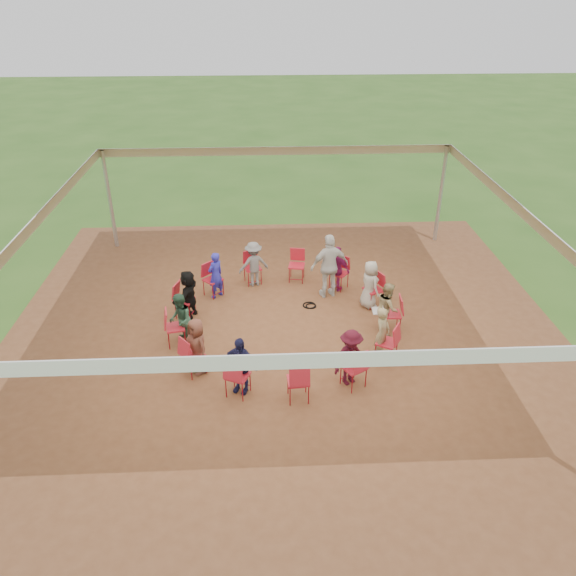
{
  "coord_description": "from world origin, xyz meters",
  "views": [
    {
      "loc": [
        -0.45,
        -11.13,
        7.3
      ],
      "look_at": [
        0.1,
        0.3,
        0.97
      ],
      "focal_mm": 35.0,
      "sensor_mm": 36.0,
      "label": 1
    }
  ],
  "objects_px": {
    "chair_11": "(354,368)",
    "person_seated_3": "(254,264)",
    "chair_4": "(253,268)",
    "person_seated_2": "(337,269)",
    "person_seated_10": "(382,334)",
    "chair_3": "(297,266)",
    "chair_5": "(213,280)",
    "chair_0": "(392,314)",
    "chair_7": "(176,327)",
    "chair_10": "(298,381)",
    "person_seated_9": "(350,357)",
    "chair_1": "(373,290)",
    "chair_6": "(185,300)",
    "person_seated_8": "(240,365)",
    "standing_person": "(330,266)",
    "person_seated_6": "(180,320)",
    "cable_coil": "(310,305)",
    "person_seated_4": "(216,275)",
    "person_seated_0": "(387,307)",
    "chair_12": "(387,342)",
    "person_seated_5": "(189,295)",
    "chair_8": "(193,355)",
    "laptop": "(380,309)",
    "chair_9": "(238,376)",
    "person_seated_7": "(197,346)",
    "chair_2": "(339,273)",
    "person_seated_1": "(370,284)"
  },
  "relations": [
    {
      "from": "chair_8",
      "to": "standing_person",
      "type": "xyz_separation_m",
      "value": [
        3.19,
        3.14,
        0.42
      ]
    },
    {
      "from": "person_seated_0",
      "to": "person_seated_6",
      "type": "xyz_separation_m",
      "value": [
        -4.72,
        -0.31,
        0.0
      ]
    },
    {
      "from": "chair_3",
      "to": "chair_5",
      "type": "relative_size",
      "value": 1.0
    },
    {
      "from": "chair_11",
      "to": "person_seated_10",
      "type": "xyz_separation_m",
      "value": [
        0.74,
        0.91,
        0.18
      ]
    },
    {
      "from": "chair_3",
      "to": "person_seated_8",
      "type": "relative_size",
      "value": 0.72
    },
    {
      "from": "chair_6",
      "to": "chair_0",
      "type": "bearing_deg",
      "value": 96.92
    },
    {
      "from": "chair_11",
      "to": "person_seated_3",
      "type": "distance_m",
      "value": 4.86
    },
    {
      "from": "chair_6",
      "to": "chair_7",
      "type": "distance_m",
      "value": 1.2
    },
    {
      "from": "chair_4",
      "to": "person_seated_2",
      "type": "relative_size",
      "value": 0.72
    },
    {
      "from": "chair_7",
      "to": "cable_coil",
      "type": "distance_m",
      "value": 3.53
    },
    {
      "from": "chair_1",
      "to": "chair_2",
      "type": "relative_size",
      "value": 1.0
    },
    {
      "from": "chair_10",
      "to": "chair_2",
      "type": "bearing_deg",
      "value": 69.23
    },
    {
      "from": "chair_7",
      "to": "laptop",
      "type": "xyz_separation_m",
      "value": [
        4.68,
        0.34,
        0.15
      ]
    },
    {
      "from": "chair_10",
      "to": "standing_person",
      "type": "distance_m",
      "value": 4.24
    },
    {
      "from": "standing_person",
      "to": "chair_8",
      "type": "bearing_deg",
      "value": 29.67
    },
    {
      "from": "chair_9",
      "to": "person_seated_0",
      "type": "xyz_separation_m",
      "value": [
        3.4,
        2.16,
        0.18
      ]
    },
    {
      "from": "person_seated_4",
      "to": "standing_person",
      "type": "distance_m",
      "value": 2.93
    },
    {
      "from": "chair_0",
      "to": "chair_8",
      "type": "height_order",
      "value": "same"
    },
    {
      "from": "chair_8",
      "to": "chair_9",
      "type": "distance_m",
      "value": 1.2
    },
    {
      "from": "person_seated_6",
      "to": "cable_coil",
      "type": "relative_size",
      "value": 2.99
    },
    {
      "from": "chair_1",
      "to": "chair_6",
      "type": "relative_size",
      "value": 1.0
    },
    {
      "from": "person_seated_3",
      "to": "person_seated_9",
      "type": "xyz_separation_m",
      "value": [
        1.97,
        -4.31,
        0.0
      ]
    },
    {
      "from": "chair_0",
      "to": "standing_person",
      "type": "height_order",
      "value": "standing_person"
    },
    {
      "from": "person_seated_2",
      "to": "person_seated_8",
      "type": "bearing_deg",
      "value": 96.92
    },
    {
      "from": "chair_4",
      "to": "chair_11",
      "type": "distance_m",
      "value": 4.97
    },
    {
      "from": "chair_3",
      "to": "person_seated_7",
      "type": "bearing_deg",
      "value": 69.76
    },
    {
      "from": "person_seated_7",
      "to": "person_seated_1",
      "type": "bearing_deg",
      "value": 83.08
    },
    {
      "from": "chair_6",
      "to": "person_seated_9",
      "type": "relative_size",
      "value": 0.72
    },
    {
      "from": "person_seated_3",
      "to": "chair_6",
      "type": "bearing_deg",
      "value": 25.01
    },
    {
      "from": "chair_3",
      "to": "chair_6",
      "type": "bearing_deg",
      "value": 41.54
    },
    {
      "from": "person_seated_5",
      "to": "person_seated_9",
      "type": "distance_m",
      "value": 4.46
    },
    {
      "from": "person_seated_5",
      "to": "standing_person",
      "type": "xyz_separation_m",
      "value": [
        3.5,
        0.89,
        0.24
      ]
    },
    {
      "from": "chair_4",
      "to": "person_seated_8",
      "type": "distance_m",
      "value": 4.57
    },
    {
      "from": "chair_11",
      "to": "chair_0",
      "type": "bearing_deg",
      "value": 27.69
    },
    {
      "from": "chair_11",
      "to": "person_seated_6",
      "type": "xyz_separation_m",
      "value": [
        -3.65,
        1.69,
        0.18
      ]
    },
    {
      "from": "chair_10",
      "to": "person_seated_9",
      "type": "distance_m",
      "value": 1.19
    },
    {
      "from": "chair_0",
      "to": "person_seated_10",
      "type": "height_order",
      "value": "person_seated_10"
    },
    {
      "from": "chair_12",
      "to": "person_seated_3",
      "type": "height_order",
      "value": "person_seated_3"
    },
    {
      "from": "chair_6",
      "to": "person_seated_4",
      "type": "xyz_separation_m",
      "value": [
        0.7,
        0.94,
        0.18
      ]
    },
    {
      "from": "chair_0",
      "to": "chair_7",
      "type": "distance_m",
      "value": 4.97
    },
    {
      "from": "person_seated_8",
      "to": "standing_person",
      "type": "height_order",
      "value": "standing_person"
    },
    {
      "from": "chair_1",
      "to": "person_seated_8",
      "type": "xyz_separation_m",
      "value": [
        -3.24,
        -3.22,
        0.18
      ]
    },
    {
      "from": "chair_6",
      "to": "person_seated_3",
      "type": "bearing_deg",
      "value": 149.63
    },
    {
      "from": "person_seated_0",
      "to": "laptop",
      "type": "bearing_deg",
      "value": 90.0
    },
    {
      "from": "chair_0",
      "to": "person_seated_8",
      "type": "distance_m",
      "value": 4.03
    },
    {
      "from": "chair_11",
      "to": "person_seated_8",
      "type": "bearing_deg",
      "value": 149.63
    },
    {
      "from": "chair_5",
      "to": "person_seated_6",
      "type": "height_order",
      "value": "person_seated_6"
    },
    {
      "from": "person_seated_2",
      "to": "chair_12",
      "type": "bearing_deg",
      "value": 140.05
    },
    {
      "from": "chair_11",
      "to": "person_seated_10",
      "type": "height_order",
      "value": "person_seated_10"
    },
    {
      "from": "person_seated_10",
      "to": "standing_person",
      "type": "bearing_deg",
      "value": 47.19
    }
  ]
}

